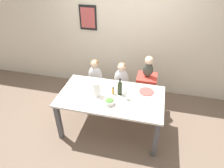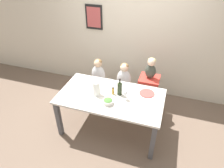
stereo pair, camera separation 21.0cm
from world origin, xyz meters
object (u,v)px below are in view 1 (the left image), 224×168
object	(u,v)px
dinner_plate_back_left	(88,84)
chair_far_left	(96,86)
wine_bottle	(120,88)
wine_glass_near	(126,93)
chair_right_highchair	(146,84)
person_child_left	(95,72)
person_child_center	(121,75)
person_baby_right	(148,66)
paper_towel_roll	(97,89)
chair_far_center	(121,89)
dinner_plate_front_left	(76,100)
salad_bowl_large	(109,102)
dinner_plate_back_right	(146,92)

from	to	relation	value
dinner_plate_back_left	chair_far_left	bearing A→B (deg)	93.37
wine_bottle	dinner_plate_back_left	xyz separation A→B (m)	(-0.58, 0.14, -0.11)
wine_glass_near	chair_far_left	bearing A→B (deg)	135.81
chair_right_highchair	person_child_left	xyz separation A→B (m)	(-0.99, 0.00, 0.11)
person_child_left	person_child_center	bearing A→B (deg)	0.00
person_child_left	person_baby_right	xyz separation A→B (m)	(0.99, 0.00, 0.27)
wine_glass_near	dinner_plate_back_left	size ratio (longest dim) A/B	0.67
wine_bottle	paper_towel_roll	world-z (taller)	wine_bottle
person_child_left	chair_far_center	bearing A→B (deg)	-0.10
wine_glass_near	dinner_plate_front_left	xyz separation A→B (m)	(-0.74, -0.22, -0.11)
person_baby_right	dinner_plate_front_left	size ratio (longest dim) A/B	1.60
chair_far_center	salad_bowl_large	world-z (taller)	salad_bowl_large
chair_right_highchair	person_child_left	size ratio (longest dim) A/B	1.46
wine_bottle	wine_glass_near	distance (m)	0.15
person_child_center	chair_far_center	bearing A→B (deg)	-90.00
paper_towel_roll	person_child_center	bearing A→B (deg)	70.60
paper_towel_roll	dinner_plate_front_left	world-z (taller)	paper_towel_roll
wine_bottle	person_baby_right	bearing A→B (deg)	57.73
person_baby_right	chair_far_center	bearing A→B (deg)	-179.83
chair_far_center	dinner_plate_front_left	xyz separation A→B (m)	(-0.53, -0.92, 0.36)
wine_glass_near	dinner_plate_back_right	xyz separation A→B (m)	(0.30, 0.25, -0.11)
paper_towel_roll	dinner_plate_back_right	xyz separation A→B (m)	(0.77, 0.27, -0.11)
person_child_center	wine_glass_near	world-z (taller)	person_child_center
person_child_left	person_child_center	world-z (taller)	same
person_child_left	dinner_plate_front_left	size ratio (longest dim) A/B	2.12
chair_right_highchair	person_baby_right	xyz separation A→B (m)	(0.00, 0.00, 0.38)
wine_bottle	person_child_left	bearing A→B (deg)	134.91
wine_bottle	dinner_plate_front_left	size ratio (longest dim) A/B	1.20
person_child_center	person_baby_right	world-z (taller)	person_baby_right
paper_towel_roll	dinner_plate_back_right	size ratio (longest dim) A/B	0.98
person_child_center	dinner_plate_back_right	distance (m)	0.68
chair_right_highchair	paper_towel_roll	bearing A→B (deg)	-135.16
person_child_center	salad_bowl_large	xyz separation A→B (m)	(-0.01, -0.89, 0.08)
dinner_plate_front_left	chair_right_highchair	bearing A→B (deg)	42.43
wine_glass_near	salad_bowl_large	distance (m)	0.29
chair_far_center	wine_bottle	world-z (taller)	wine_bottle
dinner_plate_front_left	person_child_center	bearing A→B (deg)	60.03
chair_far_center	dinner_plate_back_right	world-z (taller)	dinner_plate_back_right
chair_far_center	wine_glass_near	world-z (taller)	wine_glass_near
chair_right_highchair	wine_bottle	world-z (taller)	wine_bottle
dinner_plate_front_left	dinner_plate_back_left	distance (m)	0.45
salad_bowl_large	chair_far_left	bearing A→B (deg)	119.81
dinner_plate_back_left	salad_bowl_large	bearing A→B (deg)	-41.15
chair_right_highchair	person_child_center	xyz separation A→B (m)	(-0.48, 0.00, 0.11)
dinner_plate_back_left	wine_glass_near	bearing A→B (deg)	-18.74
person_baby_right	wine_glass_near	xyz separation A→B (m)	(-0.27, -0.71, -0.12)
chair_right_highchair	salad_bowl_large	bearing A→B (deg)	-118.61
person_baby_right	paper_towel_roll	bearing A→B (deg)	-135.10
dinner_plate_front_left	paper_towel_roll	bearing A→B (deg)	34.94
chair_far_center	dinner_plate_front_left	bearing A→B (deg)	-119.99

